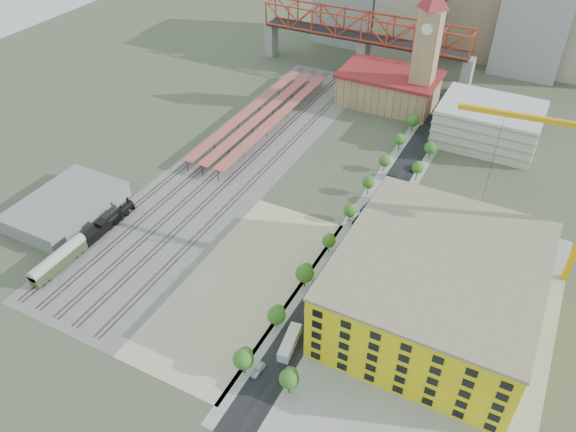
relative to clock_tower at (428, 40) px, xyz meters
The scene contains 32 objects.
ground 85.36m from the clock_tower, 95.71° to the right, with size 400.00×400.00×0.00m, color #474C38.
ballast_strip 81.63m from the clock_tower, 125.15° to the right, with size 36.00×165.00×0.06m, color #605E59.
dirt_lot 115.74m from the clock_tower, 96.14° to the right, with size 28.00×67.00×0.06m, color tan.
street_asphalt 71.48m from the clock_tower, 82.98° to the right, with size 12.00×170.00×0.06m, color black.
sidewalk_west 71.08m from the clock_tower, 87.80° to the right, with size 3.00×170.00×0.04m, color gray.
sidewalk_east 72.31m from the clock_tower, 78.27° to the right, with size 3.00×170.00×0.04m, color gray.
construction_pad 110.41m from the clock_tower, 69.69° to the right, with size 50.00×90.00×0.06m, color gray.
rail_tracks 82.57m from the clock_tower, 126.24° to the right, with size 26.56×160.00×0.18m.
platform_canopies 65.08m from the clock_tower, 144.47° to the right, with size 16.00×80.00×4.12m.
station_hall 25.65m from the clock_tower, behind, with size 38.00×24.00×13.10m.
clock_tower is the anchor object (origin of this frame).
parking_garage 36.81m from the clock_tower, 19.64° to the right, with size 34.00×26.00×14.00m, color silver.
truss_bridge 42.56m from the clock_tower, 142.85° to the left, with size 94.00×9.60×25.60m.
construction_building 107.36m from the clock_tower, 71.22° to the right, with size 44.60×50.60×18.80m.
warehouse 135.13m from the clock_tower, 123.93° to the right, with size 22.00×32.00×5.00m, color gray.
street_trees 80.70m from the clock_tower, 83.91° to the right, with size 15.40×124.40×8.00m.
skyline 62.60m from the clock_tower, 90.49° to the left, with size 133.00×46.00×60.00m.
distant_hills 213.32m from the clock_tower, 78.30° to the left, with size 647.00×264.00×227.00m.
locomotive 126.29m from the clock_tower, 118.03° to the right, with size 2.77×21.40×5.35m.
coach 143.52m from the clock_tower, 114.25° to the right, with size 3.07×17.83×5.60m.
site_trailer_a 127.25m from the clock_tower, 86.31° to the right, with size 2.63×9.99×2.73m, color silver.
site_trailer_b 113.39m from the clock_tower, 85.83° to the right, with size 2.28×8.68×2.38m, color silver.
site_trailer_c 98.15m from the clock_tower, 85.13° to the right, with size 2.30×8.74×2.39m, color silver.
site_trailer_d 90.58m from the clock_tower, 84.68° to the right, with size 2.55×9.70×2.65m, color silver.
car_0 136.42m from the clock_tower, 87.85° to the right, with size 1.75×4.35×1.48m, color silver.
car_1 108.12m from the clock_tower, 87.26° to the right, with size 1.60×4.58×1.51m, color gray.
car_2 79.50m from the clock_tower, 86.15° to the right, with size 2.24×4.86×1.35m, color black.
car_3 72.95m from the clock_tower, 85.74° to the right, with size 2.13×5.24×1.52m, color navy.
car_4 134.98m from the clock_tower, 85.22° to the right, with size 1.63×4.04×1.38m, color #BABABA.
car_5 85.39m from the clock_tower, 82.16° to the right, with size 1.38×3.96×1.30m, color #97979C.
car_6 78.62m from the clock_tower, 81.39° to the right, with size 2.32×5.03×1.40m, color black.
car_7 49.65m from the clock_tower, 74.43° to the right, with size 1.90×4.68×1.36m, color navy.
Camera 1 is at (53.64, -117.72, 103.07)m, focal length 35.00 mm.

